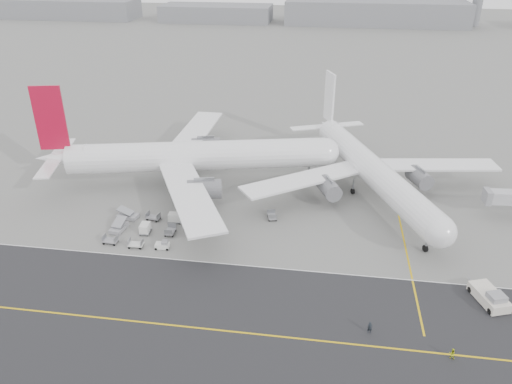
# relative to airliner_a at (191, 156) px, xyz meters

# --- Properties ---
(ground) EXTENTS (700.00, 700.00, 0.00)m
(ground) POSITION_rel_airliner_a_xyz_m (14.18, -27.18, -6.55)
(ground) COLOR gray
(ground) RESTS_ON ground
(taxiway) EXTENTS (220.00, 59.00, 0.03)m
(taxiway) POSITION_rel_airliner_a_xyz_m (19.20, -45.16, -6.54)
(taxiway) COLOR #29292C
(taxiway) RESTS_ON ground
(horizon_buildings) EXTENTS (520.00, 28.00, 28.00)m
(horizon_buildings) POSITION_rel_airliner_a_xyz_m (44.18, 232.82, -6.55)
(horizon_buildings) COLOR gray
(horizon_buildings) RESTS_ON ground
(airliner_a) EXTENTS (65.03, 63.63, 22.76)m
(airliner_a) POSITION_rel_airliner_a_xyz_m (0.00, 0.00, 0.00)
(airliner_a) COLOR white
(airliner_a) RESTS_ON ground
(airliner_b) EXTENTS (54.13, 55.28, 20.08)m
(airliner_b) POSITION_rel_airliner_a_xyz_m (38.60, 0.84, -0.76)
(airliner_b) COLOR white
(airliner_b) RESTS_ON ground
(pushback_tug) EXTENTS (5.24, 8.82, 2.51)m
(pushback_tug) POSITION_rel_airliner_a_xyz_m (54.88, -33.29, -5.51)
(pushback_tug) COLOR silver
(pushback_tug) RESTS_ON ground
(gse_cluster) EXTENTS (18.49, 17.92, 2.02)m
(gse_cluster) POSITION_rel_airliner_a_xyz_m (-3.60, -21.74, -6.55)
(gse_cluster) COLOR gray
(gse_cluster) RESTS_ON ground
(stray_dolly) EXTENTS (2.16, 2.83, 1.55)m
(stray_dolly) POSITION_rel_airliner_a_xyz_m (19.44, -13.21, -6.55)
(stray_dolly) COLOR silver
(stray_dolly) RESTS_ON ground
(ground_crew_a) EXTENTS (0.70, 0.47, 1.88)m
(ground_crew_a) POSITION_rel_airliner_a_xyz_m (36.63, -42.57, -5.61)
(ground_crew_a) COLOR black
(ground_crew_a) RESTS_ON ground
(ground_crew_b) EXTENTS (0.90, 0.77, 1.62)m
(ground_crew_b) POSITION_rel_airliner_a_xyz_m (47.04, -45.78, -5.74)
(ground_crew_b) COLOR #B5C317
(ground_crew_b) RESTS_ON ground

